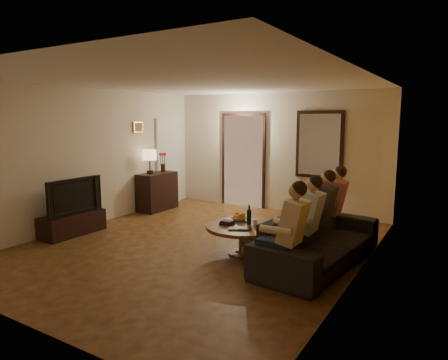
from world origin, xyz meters
The scene contains 33 objects.
floor centered at (0.00, 0.00, 0.00)m, with size 5.00×6.00×0.01m, color #3B2610.
ceiling centered at (0.00, 0.00, 2.60)m, with size 5.00×6.00×0.01m, color white.
back_wall centered at (0.00, 3.00, 1.30)m, with size 5.00×0.02×2.60m, color beige.
front_wall centered at (0.00, -3.00, 1.30)m, with size 5.00×0.02×2.60m, color beige.
left_wall centered at (-2.50, 0.00, 1.30)m, with size 0.02×6.00×2.60m, color beige.
right_wall centered at (2.50, 0.00, 1.30)m, with size 0.02×6.00×2.60m, color beige.
orange_accent centered at (2.49, 0.00, 1.30)m, with size 0.01×6.00×2.60m, color #BA7C1F.
kitchen_doorway centered at (-0.80, 2.98, 1.05)m, with size 1.00×0.06×2.10m, color #FFE0A5.
door_trim centered at (-0.80, 2.97, 1.05)m, with size 1.12×0.04×2.22m, color black.
fridge_glimpse centered at (-0.55, 2.98, 0.90)m, with size 0.45×0.03×1.70m, color silver.
mirror_frame centered at (1.00, 2.96, 1.50)m, with size 1.00×0.05×1.40m, color black.
mirror_glass centered at (1.00, 2.93, 1.50)m, with size 0.86×0.02×1.26m, color white.
white_door centered at (-2.46, 2.30, 1.02)m, with size 0.06×0.85×2.04m, color white.
framed_art centered at (-2.47, 1.30, 1.85)m, with size 0.03×0.28×0.24m, color #B28C33.
art_canvas centered at (-2.46, 1.30, 1.85)m, with size 0.01×0.22×0.18m, color brown.
dresser centered at (-2.25, 1.61, 0.42)m, with size 0.45×0.94×0.84m, color black.
table_lamp centered at (-2.25, 1.39, 1.11)m, with size 0.30×0.30×0.54m, color beige, non-canonical shape.
flower_vase centered at (-2.25, 1.83, 1.06)m, with size 0.14×0.14×0.44m, color red, non-canonical shape.
tv_stand centered at (-2.25, -0.67, 0.19)m, with size 0.45×1.14×0.38m, color black.
tv centered at (-2.25, -0.67, 0.70)m, with size 0.14×1.10×0.63m, color black.
sofa centered at (1.93, 0.19, 0.35)m, with size 0.94×2.39×0.70m, color black.
person_a centered at (1.83, -0.71, 0.60)m, with size 0.60×0.40×1.20m, color tan, non-canonical shape.
person_b centered at (1.83, -0.11, 0.60)m, with size 0.60×0.40×1.20m, color tan, non-canonical shape.
person_c centered at (1.83, 0.49, 0.60)m, with size 0.60×0.40×1.20m, color tan, non-canonical shape.
person_d centered at (1.83, 1.09, 0.60)m, with size 0.60×0.40×1.20m, color tan, non-canonical shape.
dog centered at (1.07, 0.03, 0.28)m, with size 0.56×0.24×0.56m, color #A66B4C, non-canonical shape.
coffee_table centered at (0.83, -0.03, 0.23)m, with size 1.11×1.11×0.45m, color brown.
bowl centered at (0.65, 0.19, 0.48)m, with size 0.26×0.26×0.06m, color white.
oranges centered at (0.65, 0.19, 0.55)m, with size 0.20×0.20×0.08m, color orange, non-canonical shape.
wine_bottle centered at (0.88, 0.07, 0.60)m, with size 0.07×0.07×0.31m, color black, non-canonical shape.
wine_glass centered at (1.01, 0.02, 0.50)m, with size 0.06×0.06×0.10m, color silver.
book_stack centered at (0.61, -0.13, 0.48)m, with size 0.20×0.15×0.07m, color black, non-canonical shape.
laptop centered at (0.93, -0.31, 0.46)m, with size 0.33×0.21×0.03m, color black.
Camera 1 is at (3.60, -5.13, 2.02)m, focal length 32.00 mm.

